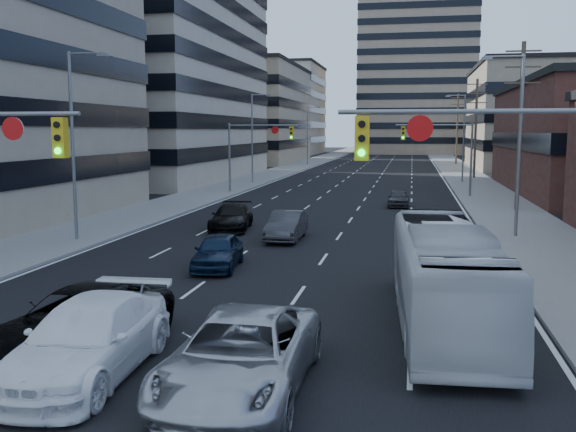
% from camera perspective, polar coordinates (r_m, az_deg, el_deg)
% --- Properties ---
extents(road_surface, '(18.00, 300.00, 0.02)m').
position_cam_1_polar(road_surface, '(138.30, 8.72, 5.29)').
color(road_surface, black).
rests_on(road_surface, ground).
extents(sidewalk_left, '(5.00, 300.00, 0.15)m').
position_cam_1_polar(sidewalk_left, '(139.21, 3.96, 5.40)').
color(sidewalk_left, slate).
rests_on(sidewalk_left, ground).
extents(sidewalk_right, '(5.00, 300.00, 0.15)m').
position_cam_1_polar(sidewalk_right, '(138.33, 13.50, 5.20)').
color(sidewalk_right, slate).
rests_on(sidewalk_right, ground).
extents(office_left_mid, '(26.00, 34.00, 28.00)m').
position_cam_1_polar(office_left_mid, '(75.87, -14.85, 13.90)').
color(office_left_mid, '#ADA089').
rests_on(office_left_mid, ground).
extents(office_left_far, '(20.00, 30.00, 16.00)m').
position_cam_1_polar(office_left_far, '(112.03, -4.34, 8.93)').
color(office_left_far, gray).
rests_on(office_left_far, ground).
extents(office_right_far, '(22.00, 28.00, 14.00)m').
position_cam_1_polar(office_right_far, '(98.10, 22.69, 7.98)').
color(office_right_far, gray).
rests_on(office_right_far, ground).
extents(apartment_tower, '(26.00, 26.00, 58.00)m').
position_cam_1_polar(apartment_tower, '(159.85, 11.46, 15.96)').
color(apartment_tower, gray).
rests_on(apartment_tower, ground).
extents(bg_block_left, '(24.00, 24.00, 20.00)m').
position_cam_1_polar(bg_block_left, '(151.86, -1.81, 9.34)').
color(bg_block_left, '#ADA089').
rests_on(bg_block_left, ground).
extents(bg_block_right, '(22.00, 22.00, 12.00)m').
position_cam_1_polar(bg_block_right, '(140.65, 22.01, 7.31)').
color(bg_block_right, gray).
rests_on(bg_block_right, ground).
extents(signal_near_right, '(6.59, 0.33, 6.00)m').
position_cam_1_polar(signal_near_right, '(16.26, 18.45, 3.63)').
color(signal_near_right, slate).
rests_on(signal_near_right, ground).
extents(signal_far_left, '(6.09, 0.33, 6.00)m').
position_cam_1_polar(signal_far_left, '(54.67, -2.89, 6.49)').
color(signal_far_left, slate).
rests_on(signal_far_left, ground).
extents(signal_far_right, '(6.09, 0.33, 6.00)m').
position_cam_1_polar(signal_far_right, '(53.15, 13.52, 6.26)').
color(signal_far_right, slate).
rests_on(signal_far_right, ground).
extents(utility_pole_block, '(2.20, 0.28, 11.00)m').
position_cam_1_polar(utility_pole_block, '(44.63, 19.95, 7.70)').
color(utility_pole_block, '#4C3D2D').
rests_on(utility_pole_block, ground).
extents(utility_pole_midblock, '(2.20, 0.28, 11.00)m').
position_cam_1_polar(utility_pole_midblock, '(74.41, 16.35, 7.62)').
color(utility_pole_midblock, '#4C3D2D').
rests_on(utility_pole_midblock, ground).
extents(utility_pole_distant, '(2.20, 0.28, 11.00)m').
position_cam_1_polar(utility_pole_distant, '(104.32, 14.81, 7.58)').
color(utility_pole_distant, '#4C3D2D').
rests_on(utility_pole_distant, ground).
extents(streetlight_left_near, '(2.03, 0.22, 9.00)m').
position_cam_1_polar(streetlight_left_near, '(32.16, -18.37, 6.70)').
color(streetlight_left_near, slate).
rests_on(streetlight_left_near, ground).
extents(streetlight_left_mid, '(2.03, 0.22, 9.00)m').
position_cam_1_polar(streetlight_left_mid, '(65.01, -3.07, 7.33)').
color(streetlight_left_mid, slate).
rests_on(streetlight_left_mid, ground).
extents(streetlight_left_far, '(2.03, 0.22, 9.00)m').
position_cam_1_polar(streetlight_left_far, '(99.33, 1.84, 7.42)').
color(streetlight_left_far, slate).
rests_on(streetlight_left_far, ground).
extents(streetlight_right_near, '(2.03, 0.22, 9.00)m').
position_cam_1_polar(streetlight_right_near, '(33.47, 19.66, 6.66)').
color(streetlight_right_near, slate).
rests_on(streetlight_right_near, ground).
extents(streetlight_right_far, '(2.03, 0.22, 9.00)m').
position_cam_1_polar(streetlight_right_far, '(68.28, 15.23, 7.09)').
color(streetlight_right_far, slate).
rests_on(streetlight_right_far, ground).
extents(black_pickup, '(3.01, 5.82, 1.57)m').
position_cam_1_polar(black_pickup, '(16.36, -17.96, -8.96)').
color(black_pickup, black).
rests_on(black_pickup, ground).
extents(white_van, '(2.47, 5.69, 1.63)m').
position_cam_1_polar(white_van, '(14.91, -17.34, -10.43)').
color(white_van, white).
rests_on(white_van, ground).
extents(silver_suv, '(2.68, 5.78, 1.60)m').
position_cam_1_polar(silver_suv, '(13.41, -4.19, -12.21)').
color(silver_suv, '#B4B4B9').
rests_on(silver_suv, ground).
extents(transit_bus, '(2.97, 10.20, 2.81)m').
position_cam_1_polar(transit_bus, '(18.08, 13.72, -5.21)').
color(transit_bus, silver).
rests_on(transit_bus, ground).
extents(sedan_blue, '(2.02, 4.15, 1.36)m').
position_cam_1_polar(sedan_blue, '(25.13, -6.25, -3.14)').
color(sedan_blue, black).
rests_on(sedan_blue, ground).
extents(sedan_grey_center, '(1.51, 4.29, 1.41)m').
position_cam_1_polar(sedan_grey_center, '(31.49, -0.13, -0.87)').
color(sedan_grey_center, '#343436').
rests_on(sedan_grey_center, ground).
extents(sedan_black_far, '(2.51, 4.99, 1.39)m').
position_cam_1_polar(sedan_black_far, '(34.73, -5.05, -0.12)').
color(sedan_black_far, black).
rests_on(sedan_black_far, ground).
extents(sedan_grey_right, '(1.47, 3.64, 1.24)m').
position_cam_1_polar(sedan_grey_right, '(45.99, 9.80, 1.59)').
color(sedan_grey_right, '#333436').
rests_on(sedan_grey_right, ground).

